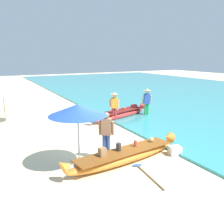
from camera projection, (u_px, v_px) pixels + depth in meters
ground_plane at (104, 149)px, 9.84m from camera, size 80.00×80.00×0.00m
sea at (201, 94)px, 23.17m from camera, size 24.00×56.00×0.10m
boat_orange_foreground at (125, 155)px, 8.61m from camera, size 4.88×1.39×0.72m
boat_red_midground at (120, 114)px, 14.53m from camera, size 4.35×1.88×0.78m
person_vendor_hatted at (114, 105)px, 13.67m from camera, size 0.58×0.44×1.71m
person_tourist_customer at (106, 133)px, 8.71m from camera, size 0.57×0.46×1.74m
person_vendor_assistant at (147, 100)px, 14.91m from camera, size 0.59×0.44×1.73m
patio_umbrella_large at (78, 110)px, 7.94m from camera, size 1.92×1.92×2.14m
parasol_row_0 at (3, 92)px, 13.23m from camera, size 1.60×1.60×1.91m
cooler_box at (175, 151)px, 9.26m from camera, size 0.51×0.45×0.33m
paddle at (145, 172)px, 7.83m from camera, size 0.43×1.80×0.05m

